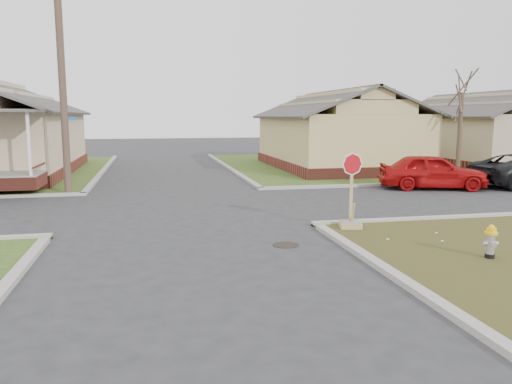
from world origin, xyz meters
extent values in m
plane|color=#2C2C2E|center=(0.00, 0.00, 0.00)|extent=(120.00, 120.00, 0.00)
cube|color=#344F1C|center=(22.00, 18.00, 0.03)|extent=(37.00, 19.00, 0.05)
cylinder|color=black|center=(2.20, -0.50, 0.01)|extent=(0.64, 0.64, 0.01)
cube|color=maroon|center=(10.00, 16.50, 0.30)|extent=(7.20, 11.20, 0.60)
cube|color=#D4B87C|center=(10.00, 16.50, 1.90)|extent=(7.00, 11.00, 2.60)
cube|color=maroon|center=(20.00, 16.50, 0.30)|extent=(7.20, 11.20, 0.60)
cube|color=#C5AF8E|center=(20.00, 16.50, 1.90)|extent=(7.00, 11.00, 2.60)
cylinder|color=#443227|center=(-4.20, 8.90, 4.50)|extent=(0.28, 0.28, 9.00)
cylinder|color=#443227|center=(14.00, 10.20, 2.15)|extent=(0.22, 0.22, 4.20)
cylinder|color=black|center=(6.22, -2.64, 0.10)|extent=(0.20, 0.20, 0.09)
cylinder|color=#AEAEB3|center=(6.22, -2.64, 0.35)|extent=(0.18, 0.18, 0.42)
sphere|color=#AEAEB3|center=(6.22, -2.64, 0.57)|extent=(0.18, 0.18, 0.18)
cylinder|color=yellow|center=(6.22, -2.64, 0.60)|extent=(0.28, 0.28, 0.06)
cylinder|color=yellow|center=(6.22, -2.64, 0.67)|extent=(0.20, 0.20, 0.09)
sphere|color=yellow|center=(6.22, -2.64, 0.72)|extent=(0.14, 0.14, 0.14)
cube|color=tan|center=(4.41, 0.81, 0.12)|extent=(0.58, 0.58, 0.14)
cube|color=gray|center=(4.41, 0.81, 0.21)|extent=(0.47, 0.47, 0.04)
cube|color=tan|center=(4.41, 0.81, 1.12)|extent=(0.08, 0.04, 1.96)
cylinder|color=#A80B14|center=(4.41, 0.77, 1.82)|extent=(0.52, 0.23, 0.56)
cylinder|color=white|center=(4.41, 0.78, 1.82)|extent=(0.59, 0.26, 0.63)
imported|color=#A30B0C|center=(10.88, 7.36, 0.76)|extent=(4.79, 3.01, 1.52)
camera|label=1|loc=(-0.96, -11.89, 3.11)|focal=35.00mm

